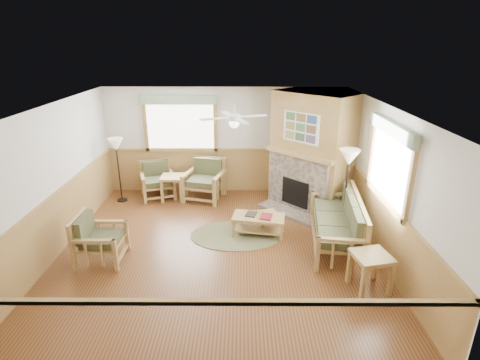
{
  "coord_description": "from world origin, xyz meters",
  "views": [
    {
      "loc": [
        0.43,
        -6.26,
        3.77
      ],
      "look_at": [
        0.4,
        0.7,
        1.15
      ],
      "focal_mm": 28.0,
      "sensor_mm": 36.0,
      "label": 1
    }
  ],
  "objects_px": {
    "footstool": "(267,221)",
    "floor_lamp_right": "(346,191)",
    "armchair_left": "(101,238)",
    "coffee_table": "(258,225)",
    "armchair_back_right": "(204,180)",
    "end_table_sofa": "(370,272)",
    "floor_lamp_left": "(119,170)",
    "end_table_chairs": "(173,188)",
    "sofa": "(336,222)",
    "armchair_back_left": "(158,180)"
  },
  "relations": [
    {
      "from": "armchair_back_left",
      "to": "end_table_sofa",
      "type": "height_order",
      "value": "armchair_back_left"
    },
    {
      "from": "floor_lamp_left",
      "to": "floor_lamp_right",
      "type": "height_order",
      "value": "floor_lamp_right"
    },
    {
      "from": "floor_lamp_left",
      "to": "end_table_sofa",
      "type": "bearing_deg",
      "value": -34.89
    },
    {
      "from": "armchair_left",
      "to": "coffee_table",
      "type": "bearing_deg",
      "value": -72.01
    },
    {
      "from": "armchair_back_right",
      "to": "sofa",
      "type": "bearing_deg",
      "value": -23.22
    },
    {
      "from": "coffee_table",
      "to": "floor_lamp_right",
      "type": "xyz_separation_m",
      "value": [
        1.77,
        0.2,
        0.68
      ]
    },
    {
      "from": "floor_lamp_left",
      "to": "sofa",
      "type": "bearing_deg",
      "value": -23.45
    },
    {
      "from": "footstool",
      "to": "end_table_sofa",
      "type": "bearing_deg",
      "value": -53.85
    },
    {
      "from": "sofa",
      "to": "footstool",
      "type": "relative_size",
      "value": 5.08
    },
    {
      "from": "sofa",
      "to": "armchair_left",
      "type": "relative_size",
      "value": 2.38
    },
    {
      "from": "sofa",
      "to": "armchair_back_left",
      "type": "relative_size",
      "value": 2.36
    },
    {
      "from": "floor_lamp_right",
      "to": "armchair_back_right",
      "type": "bearing_deg",
      "value": 151.56
    },
    {
      "from": "armchair_back_left",
      "to": "floor_lamp_left",
      "type": "xyz_separation_m",
      "value": [
        -0.86,
        -0.26,
        0.36
      ]
    },
    {
      "from": "armchair_left",
      "to": "armchair_back_left",
      "type": "bearing_deg",
      "value": -8.28
    },
    {
      "from": "coffee_table",
      "to": "end_table_sofa",
      "type": "xyz_separation_m",
      "value": [
        1.69,
        -1.79,
        0.11
      ]
    },
    {
      "from": "footstool",
      "to": "floor_lamp_right",
      "type": "bearing_deg",
      "value": -2.15
    },
    {
      "from": "armchair_back_right",
      "to": "floor_lamp_right",
      "type": "relative_size",
      "value": 0.56
    },
    {
      "from": "end_table_chairs",
      "to": "coffee_table",
      "type": "bearing_deg",
      "value": -41.34
    },
    {
      "from": "footstool",
      "to": "floor_lamp_right",
      "type": "xyz_separation_m",
      "value": [
        1.57,
        -0.06,
        0.71
      ]
    },
    {
      "from": "armchair_back_right",
      "to": "end_table_sofa",
      "type": "xyz_separation_m",
      "value": [
        2.97,
        -3.63,
        -0.19
      ]
    },
    {
      "from": "footstool",
      "to": "floor_lamp_right",
      "type": "distance_m",
      "value": 1.72
    },
    {
      "from": "armchair_left",
      "to": "floor_lamp_left",
      "type": "height_order",
      "value": "floor_lamp_left"
    },
    {
      "from": "footstool",
      "to": "floor_lamp_left",
      "type": "xyz_separation_m",
      "value": [
        -3.53,
        1.46,
        0.62
      ]
    },
    {
      "from": "coffee_table",
      "to": "footstool",
      "type": "bearing_deg",
      "value": 62.01
    },
    {
      "from": "end_table_sofa",
      "to": "floor_lamp_left",
      "type": "xyz_separation_m",
      "value": [
        -5.02,
        3.5,
        0.49
      ]
    },
    {
      "from": "coffee_table",
      "to": "sofa",
      "type": "bearing_deg",
      "value": -4.38
    },
    {
      "from": "end_table_chairs",
      "to": "floor_lamp_left",
      "type": "xyz_separation_m",
      "value": [
        -1.27,
        -0.09,
        0.49
      ]
    },
    {
      "from": "end_table_chairs",
      "to": "footstool",
      "type": "height_order",
      "value": "end_table_chairs"
    },
    {
      "from": "armchair_back_left",
      "to": "floor_lamp_right",
      "type": "height_order",
      "value": "floor_lamp_right"
    },
    {
      "from": "armchair_back_right",
      "to": "footstool",
      "type": "bearing_deg",
      "value": -31.53
    },
    {
      "from": "armchair_back_left",
      "to": "footstool",
      "type": "bearing_deg",
      "value": -51.49
    },
    {
      "from": "end_table_sofa",
      "to": "armchair_back_left",
      "type": "bearing_deg",
      "value": 137.89
    },
    {
      "from": "end_table_sofa",
      "to": "floor_lamp_right",
      "type": "height_order",
      "value": "floor_lamp_right"
    },
    {
      "from": "footstool",
      "to": "floor_lamp_left",
      "type": "distance_m",
      "value": 3.87
    },
    {
      "from": "sofa",
      "to": "footstool",
      "type": "xyz_separation_m",
      "value": [
        -1.27,
        0.62,
        -0.3
      ]
    },
    {
      "from": "sofa",
      "to": "floor_lamp_left",
      "type": "distance_m",
      "value": 5.24
    },
    {
      "from": "sofa",
      "to": "armchair_back_right",
      "type": "xyz_separation_m",
      "value": [
        -2.75,
        2.22,
        0.02
      ]
    },
    {
      "from": "sofa",
      "to": "end_table_chairs",
      "type": "relative_size",
      "value": 3.39
    },
    {
      "from": "end_table_sofa",
      "to": "floor_lamp_left",
      "type": "relative_size",
      "value": 0.39
    },
    {
      "from": "coffee_table",
      "to": "end_table_chairs",
      "type": "bearing_deg",
      "value": 148.27
    },
    {
      "from": "floor_lamp_right",
      "to": "armchair_back_left",
      "type": "bearing_deg",
      "value": 157.27
    },
    {
      "from": "armchair_left",
      "to": "end_table_chairs",
      "type": "xyz_separation_m",
      "value": [
        0.81,
        2.77,
        -0.13
      ]
    },
    {
      "from": "armchair_back_right",
      "to": "coffee_table",
      "type": "bearing_deg",
      "value": -39.74
    },
    {
      "from": "armchair_back_right",
      "to": "footstool",
      "type": "distance_m",
      "value": 2.19
    },
    {
      "from": "sofa",
      "to": "coffee_table",
      "type": "xyz_separation_m",
      "value": [
        -1.47,
        0.37,
        -0.28
      ]
    },
    {
      "from": "armchair_back_left",
      "to": "armchair_back_right",
      "type": "relative_size",
      "value": 0.89
    },
    {
      "from": "armchair_back_right",
      "to": "end_table_chairs",
      "type": "xyz_separation_m",
      "value": [
        -0.78,
        -0.04,
        -0.19
      ]
    },
    {
      "from": "end_table_sofa",
      "to": "armchair_left",
      "type": "bearing_deg",
      "value": 169.74
    },
    {
      "from": "armchair_back_right",
      "to": "floor_lamp_left",
      "type": "distance_m",
      "value": 2.08
    },
    {
      "from": "sofa",
      "to": "armchair_left",
      "type": "bearing_deg",
      "value": -74.7
    }
  ]
}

